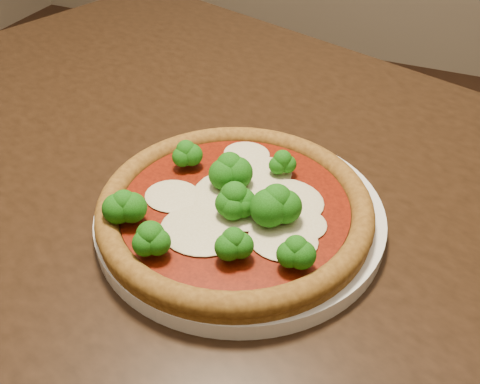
% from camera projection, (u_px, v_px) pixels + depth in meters
% --- Properties ---
extents(dining_table, '(1.34, 1.13, 0.75)m').
position_uv_depth(dining_table, '(209.00, 227.00, 0.71)').
color(dining_table, black).
rests_on(dining_table, floor).
extents(plate, '(0.30, 0.30, 0.02)m').
position_uv_depth(plate, '(240.00, 215.00, 0.56)').
color(plate, silver).
rests_on(plate, dining_table).
extents(pizza, '(0.28, 0.28, 0.06)m').
position_uv_depth(pizza, '(235.00, 205.00, 0.53)').
color(pizza, brown).
rests_on(pizza, plate).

